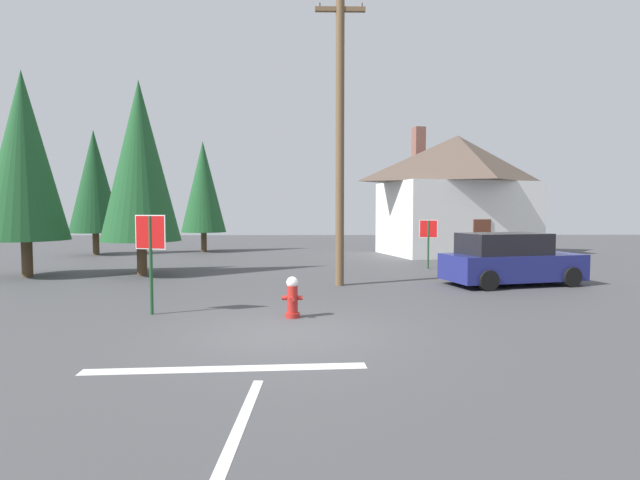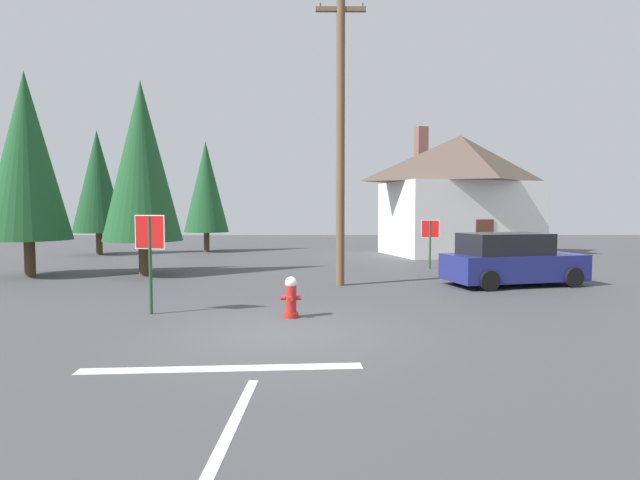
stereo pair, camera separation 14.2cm
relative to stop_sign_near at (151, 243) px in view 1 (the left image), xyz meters
The scene contains 13 objects.
ground_plane 4.07m from the stop_sign_near, 29.05° to the right, with size 80.00×80.00×0.10m, color #424244.
lane_stop_bar 5.07m from the stop_sign_near, 59.37° to the right, with size 4.38×0.30×0.01m, color silver.
lane_center_stripe 7.21m from the stop_sign_near, 65.25° to the right, with size 3.42×0.14×0.01m, color silver.
stop_sign_near is the anchor object (origin of this frame).
fire_hydrant 3.57m from the stop_sign_near, ahead, with size 0.47×0.41×0.94m.
utility_pole 7.26m from the stop_sign_near, 43.80° to the left, with size 1.60×0.28×9.43m.
stop_sign_far 12.65m from the stop_sign_near, 46.45° to the left, with size 0.71×0.28×2.06m.
house 20.12m from the stop_sign_near, 53.50° to the left, with size 9.37×7.27×7.14m.
parked_car 11.30m from the stop_sign_near, 23.69° to the left, with size 4.78×2.91×1.71m.
pine_tree_tall_left 18.26m from the stop_sign_near, 98.22° to the left, with size 2.62×2.62×6.54m.
pine_tree_mid_left 10.00m from the stop_sign_near, 134.57° to the left, with size 3.02×3.02×7.56m.
pine_tree_short_left 18.19m from the stop_sign_near, 116.90° to the left, with size 2.75×2.75×6.88m.
pine_tree_far_center 8.01m from the stop_sign_near, 110.16° to the left, with size 2.91×2.91×7.29m.
Camera 1 is at (0.54, -9.93, 2.45)m, focal length 28.01 mm.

